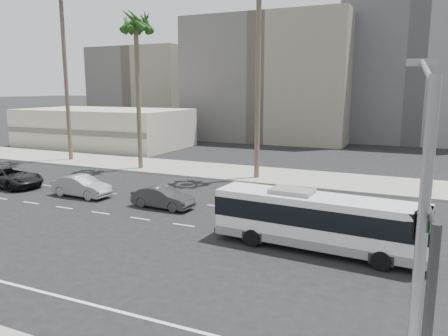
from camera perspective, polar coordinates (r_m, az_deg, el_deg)
The scene contains 14 objects.
ground at distance 23.93m, azimuth 1.03°, elevation -8.45°, with size 700.00×700.00×0.00m, color black.
sidewalk_north at distance 38.17m, azimuth 10.24°, elevation -1.32°, with size 120.00×7.00×0.15m, color gray.
commercial_low at distance 61.08m, azimuth -15.52°, elevation 5.13°, with size 22.00×12.16×5.00m.
midrise_beige_west at distance 69.07m, azimuth 6.73°, elevation 11.41°, with size 24.00×18.00×18.00m, color #615D58.
midrise_gray_center at distance 73.01m, azimuth 24.17°, elevation 13.68°, with size 20.00×20.00×26.00m, color #545659.
midrise_beige_far at distance 84.94m, azimuth -9.45°, elevation 10.13°, with size 18.00×16.00×15.00m, color #615D58.
civic_tower at distance 272.81m, azimuth 22.71°, elevation 16.20°, with size 42.00×42.00×129.00m.
city_bus at distance 21.50m, azimuth 12.09°, elevation -6.65°, with size 10.18×2.99×2.88m.
car_a at distance 28.75m, azimuth -8.04°, elevation -3.85°, with size 4.25×1.48×1.40m, color #2D2D2F.
car_b at distance 33.08m, azimuth -18.22°, elevation -2.28°, with size 4.61×1.61×1.52m, color gray.
car_c at distance 38.47m, azimuth -26.32°, elevation -1.05°, with size 5.80×2.67×1.61m, color black.
streetlight_corner at distance 9.70m, azimuth 24.27°, elevation -8.43°, with size 0.70×3.96×8.48m.
traffic_signal at distance 10.99m, azimuth 24.39°, elevation -7.35°, with size 2.53×3.35×5.47m.
palm_mid at distance 42.42m, azimuth -11.51°, elevation 17.55°, with size 4.73×4.73×14.61m.
Camera 1 is at (8.90, -20.82, 7.74)m, focal length 34.79 mm.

